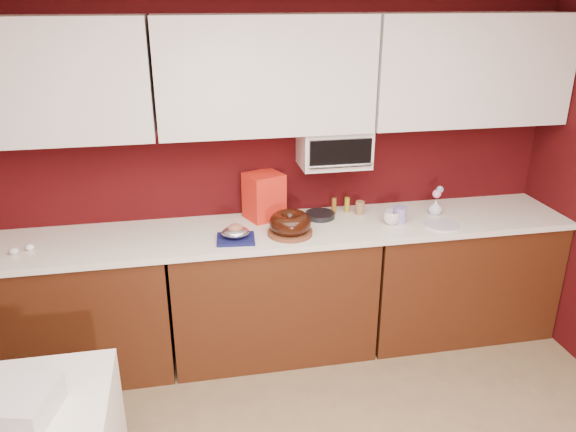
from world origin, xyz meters
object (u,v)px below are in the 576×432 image
(coffee_mug, at_px, (392,216))
(flower_vase, at_px, (435,206))
(bundt_cake, at_px, (290,223))
(pandoro_box, at_px, (264,196))
(newspaper_stack, at_px, (9,405))
(blue_jar, at_px, (400,215))
(foil_ham_nest, at_px, (236,232))
(toaster_oven, at_px, (334,147))

(coffee_mug, bearing_deg, flower_vase, 17.21)
(bundt_cake, bearing_deg, pandoro_box, 110.42)
(coffee_mug, xyz_separation_m, newspaper_stack, (-2.05, -1.27, -0.14))
(newspaper_stack, bearing_deg, blue_jar, 31.26)
(bundt_cake, relative_size, foil_ham_nest, 1.55)
(pandoro_box, bearing_deg, newspaper_stack, -151.22)
(foil_ham_nest, xyz_separation_m, blue_jar, (1.09, 0.09, -0.00))
(bundt_cake, relative_size, newspaper_stack, 0.78)
(foil_ham_nest, bearing_deg, flower_vase, 7.29)
(bundt_cake, height_order, coffee_mug, bundt_cake)
(toaster_oven, relative_size, foil_ham_nest, 2.65)
(coffee_mug, distance_m, flower_vase, 0.37)
(coffee_mug, bearing_deg, blue_jar, 16.50)
(newspaper_stack, bearing_deg, foil_ham_nest, 49.55)
(foil_ham_nest, xyz_separation_m, flower_vase, (1.39, 0.18, 0.00))
(coffee_mug, height_order, newspaper_stack, coffee_mug)
(foil_ham_nest, bearing_deg, blue_jar, 4.46)
(bundt_cake, distance_m, coffee_mug, 0.69)
(coffee_mug, distance_m, blue_jar, 0.06)
(newspaper_stack, bearing_deg, bundt_cake, 41.80)
(flower_vase, bearing_deg, blue_jar, -162.64)
(blue_jar, bearing_deg, bundt_cake, -175.28)
(bundt_cake, xyz_separation_m, pandoro_box, (-0.12, 0.31, 0.08))
(toaster_oven, distance_m, coffee_mug, 0.59)
(foil_ham_nest, height_order, newspaper_stack, foil_ham_nest)
(toaster_oven, xyz_separation_m, bundt_cake, (-0.35, -0.28, -0.39))
(blue_jar, distance_m, newspaper_stack, 2.48)
(foil_ham_nest, bearing_deg, coffee_mug, 3.71)
(bundt_cake, xyz_separation_m, blue_jar, (0.75, 0.06, -0.03))
(toaster_oven, xyz_separation_m, coffee_mug, (0.34, -0.24, -0.42))
(pandoro_box, height_order, flower_vase, pandoro_box)
(flower_vase, bearing_deg, pandoro_box, 172.23)
(toaster_oven, relative_size, bundt_cake, 1.71)
(toaster_oven, height_order, coffee_mug, toaster_oven)
(bundt_cake, xyz_separation_m, coffee_mug, (0.69, 0.04, -0.03))
(foil_ham_nest, distance_m, coffee_mug, 1.03)
(pandoro_box, relative_size, blue_jar, 2.89)
(bundt_cake, bearing_deg, flower_vase, 8.40)
(toaster_oven, height_order, newspaper_stack, toaster_oven)
(bundt_cake, relative_size, blue_jar, 2.45)
(toaster_oven, relative_size, flower_vase, 3.96)
(bundt_cake, distance_m, flower_vase, 1.06)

